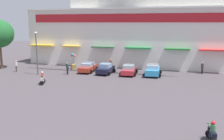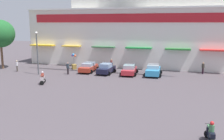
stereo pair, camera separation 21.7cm
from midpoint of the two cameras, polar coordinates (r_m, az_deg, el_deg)
The scene contains 14 objects.
ground_plane at distance 23.86m, azimuth -1.62°, elevation -6.92°, with size 128.00×128.00×0.00m, color #4C4349.
colonial_building at distance 46.16m, azimuth 7.70°, elevation 12.84°, with size 39.43×19.03×20.92m.
parked_car_0 at distance 37.37m, azimuth -5.70°, elevation 0.65°, with size 2.45×4.45×1.37m.
parked_car_1 at distance 35.75m, azimuth -1.61°, elevation 0.32°, with size 2.33×3.89×1.52m.
parked_car_2 at distance 35.16m, azimuth 3.71°, elevation 0.08°, with size 2.56×4.10×1.45m.
parked_car_3 at distance 34.89m, azimuth 9.14°, elevation -0.03°, with size 2.56×4.04×1.56m.
scooter_rider_0 at distance 16.83m, azimuth 21.63°, elevation -13.35°, with size 0.69×1.45×1.45m.
scooter_rider_3 at distance 30.98m, azimuth -15.86°, elevation -1.95°, with size 0.98×1.42×1.53m.
pedestrian_1 at distance 38.65m, azimuth -0.44°, elevation 1.44°, with size 0.54×0.54×1.71m.
pedestrian_2 at distance 40.02m, azimuth -21.26°, elevation 1.03°, with size 0.45×0.45×1.70m.
pedestrian_3 at distance 37.89m, azimuth 19.84°, elevation 0.61°, with size 0.53×0.53×1.72m.
pedestrian_4 at distance 35.86m, azimuth -10.36°, elevation 0.54°, with size 0.55×0.55×1.73m.
streetlamp_near at distance 36.36m, azimuth -17.07°, elevation 4.50°, with size 0.40×0.40×6.03m.
balloon_vendor_cart at distance 39.81m, azimuth -9.02°, elevation 1.66°, with size 1.03×1.08×2.55m.
Camera 1 is at (6.88, -8.66, 7.27)m, focal length 39.90 mm.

